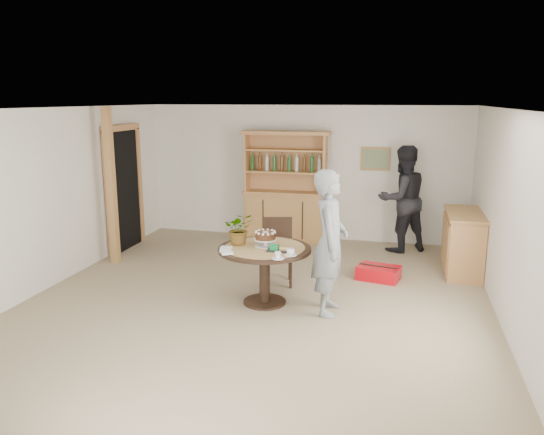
{
  "coord_description": "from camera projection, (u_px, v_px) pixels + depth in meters",
  "views": [
    {
      "loc": [
        1.75,
        -6.26,
        2.63
      ],
      "look_at": [
        0.1,
        0.51,
        1.05
      ],
      "focal_mm": 35.0,
      "sensor_mm": 36.0,
      "label": 1
    }
  ],
  "objects": [
    {
      "name": "coffee_cup_b",
      "position": [
        278.0,
        256.0,
        6.29
      ],
      "size": [
        0.15,
        0.15,
        0.08
      ],
      "color": "white",
      "rests_on": "dining_table"
    },
    {
      "name": "teen_boy",
      "position": [
        330.0,
        243.0,
        6.46
      ],
      "size": [
        0.47,
        0.68,
        1.8
      ],
      "primitive_type": "imported",
      "rotation": [
        0.0,
        0.0,
        1.63
      ],
      "color": "gray",
      "rests_on": "ground"
    },
    {
      "name": "sideboard",
      "position": [
        463.0,
        242.0,
        8.08
      ],
      "size": [
        0.54,
        1.26,
        0.94
      ],
      "color": "tan",
      "rests_on": "ground"
    },
    {
      "name": "flower_vase",
      "position": [
        239.0,
        229.0,
        6.87
      ],
      "size": [
        0.47,
        0.44,
        0.42
      ],
      "primitive_type": "imported",
      "rotation": [
        0.0,
        0.0,
        0.35
      ],
      "color": "#3F7233",
      "rests_on": "dining_table"
    },
    {
      "name": "ground",
      "position": [
        255.0,
        304.0,
        6.92
      ],
      "size": [
        7.0,
        7.0,
        0.0
      ],
      "primitive_type": "plane",
      "color": "tan",
      "rests_on": "ground"
    },
    {
      "name": "hutch",
      "position": [
        286.0,
        204.0,
        9.91
      ],
      "size": [
        1.62,
        0.54,
        2.04
      ],
      "color": "tan",
      "rests_on": "ground"
    },
    {
      "name": "dining_chair",
      "position": [
        278.0,
        247.0,
        7.62
      ],
      "size": [
        0.51,
        0.51,
        0.95
      ],
      "rotation": [
        0.0,
        0.0,
        0.24
      ],
      "color": "black",
      "rests_on": "ground"
    },
    {
      "name": "doorway",
      "position": [
        124.0,
        187.0,
        9.25
      ],
      "size": [
        0.13,
        1.1,
        2.18
      ],
      "color": "black",
      "rests_on": "ground"
    },
    {
      "name": "coffee_cup_a",
      "position": [
        291.0,
        252.0,
        6.42
      ],
      "size": [
        0.15,
        0.15,
        0.09
      ],
      "color": "white",
      "rests_on": "dining_table"
    },
    {
      "name": "birthday_cake",
      "position": [
        266.0,
        237.0,
        6.81
      ],
      "size": [
        0.3,
        0.3,
        0.2
      ],
      "color": "white",
      "rests_on": "dining_table"
    },
    {
      "name": "napkins",
      "position": [
        226.0,
        250.0,
        6.58
      ],
      "size": [
        0.24,
        0.33,
        0.03
      ],
      "color": "white",
      "rests_on": "dining_table"
    },
    {
      "name": "pine_post",
      "position": [
        111.0,
        187.0,
        8.41
      ],
      "size": [
        0.12,
        0.12,
        2.5
      ],
      "primitive_type": "cube",
      "color": "tan",
      "rests_on": "ground"
    },
    {
      "name": "adult_person",
      "position": [
        402.0,
        199.0,
        9.14
      ],
      "size": [
        1.13,
        1.07,
        1.85
      ],
      "primitive_type": "imported",
      "rotation": [
        0.0,
        0.0,
        3.7
      ],
      "color": "black",
      "rests_on": "ground"
    },
    {
      "name": "red_suitcase",
      "position": [
        378.0,
        273.0,
        7.83
      ],
      "size": [
        0.67,
        0.52,
        0.21
      ],
      "rotation": [
        0.0,
        0.0,
        -0.22
      ],
      "color": "red",
      "rests_on": "ground"
    },
    {
      "name": "gift_tray",
      "position": [
        279.0,
        249.0,
        6.61
      ],
      "size": [
        0.3,
        0.2,
        0.08
      ],
      "color": "black",
      "rests_on": "dining_table"
    },
    {
      "name": "room_shell",
      "position": [
        255.0,
        171.0,
        6.54
      ],
      "size": [
        6.04,
        7.04,
        2.52
      ],
      "color": "white",
      "rests_on": "ground"
    },
    {
      "name": "dining_table",
      "position": [
        265.0,
        259.0,
        6.82
      ],
      "size": [
        1.2,
        1.2,
        0.76
      ],
      "color": "black",
      "rests_on": "ground"
    }
  ]
}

